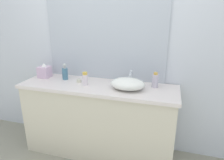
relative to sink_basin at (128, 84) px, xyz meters
The scene contains 10 objects.
bathroom_wall_rear 0.57m from the sink_basin, 127.87° to the left, with size 6.00×0.06×2.60m, color silver.
vanity_counter 0.59m from the sink_basin, behind, with size 1.71×0.51×0.85m.
wall_mirror_panel 0.61m from the sink_basin, 139.45° to the left, with size 1.39×0.01×0.95m, color #B2BCC6.
sink_basin is the anchor object (origin of this frame).
faucet 0.15m from the sink_basin, 90.00° to the left, with size 0.03×0.12×0.15m.
soap_dispenser 0.78m from the sink_basin, behind, with size 0.07×0.07×0.19m.
lotion_bottle 0.30m from the sink_basin, 28.61° to the left, with size 0.07×0.07×0.16m.
perfume_bottle 0.47m from the sink_basin, behind, with size 0.06×0.06×0.14m.
tissue_box 1.06m from the sink_basin, behind, with size 0.13×0.13×0.17m.
candle_jar 0.58m from the sink_basin, behind, with size 0.05×0.05×0.03m, color silver.
Camera 1 is at (0.64, -1.47, 1.58)m, focal length 31.97 mm.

